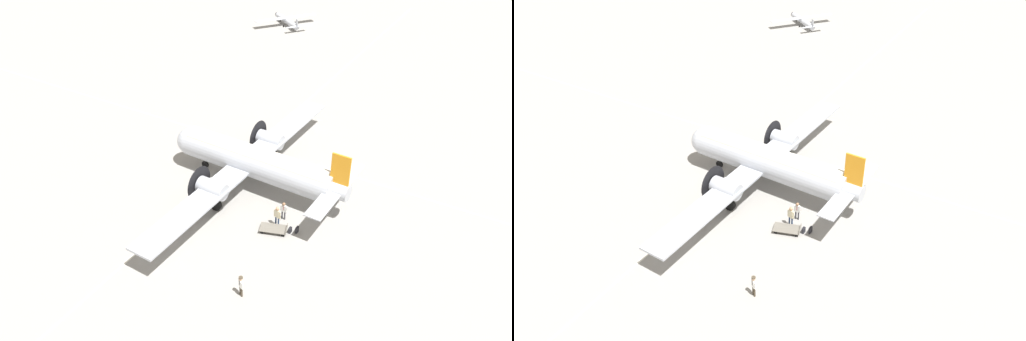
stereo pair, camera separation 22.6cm
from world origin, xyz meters
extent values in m
plane|color=gray|center=(0.00, 0.00, 0.00)|extent=(300.00, 300.00, 0.00)
cube|color=silver|center=(0.00, -3.39, 0.00)|extent=(120.00, 0.16, 0.01)
cube|color=silver|center=(-5.72, 0.00, 0.00)|extent=(0.16, 120.00, 0.01)
cylinder|color=#ADB2BC|center=(0.00, 0.00, 2.38)|extent=(3.02, 14.29, 2.56)
cylinder|color=silver|center=(0.00, 0.00, 3.08)|extent=(2.23, 13.57, 1.79)
sphere|color=#ADB2BC|center=(-0.23, -7.10, 2.38)|extent=(2.43, 2.43, 2.43)
cylinder|color=#ADB2BC|center=(0.23, 7.10, 2.51)|extent=(1.50, 2.82, 1.41)
cube|color=orange|center=(0.25, 7.62, 4.30)|extent=(0.19, 1.56, 2.94)
cube|color=#ADB2BC|center=(0.24, 7.45, 2.64)|extent=(8.61, 1.66, 0.10)
cube|color=#ADB2BC|center=(-0.03, -1.04, 2.06)|extent=(26.85, 3.12, 0.20)
cylinder|color=#ADB2BC|center=(4.51, -1.43, 2.08)|extent=(1.49, 2.47, 1.41)
cylinder|color=black|center=(4.47, -2.76, 2.08)|extent=(2.96, 0.14, 2.96)
sphere|color=black|center=(4.46, -2.88, 2.08)|extent=(0.49, 0.49, 0.49)
cylinder|color=#ADB2BC|center=(-4.59, -1.13, 2.08)|extent=(1.49, 2.47, 1.41)
cylinder|color=black|center=(-4.64, -2.47, 2.08)|extent=(2.96, 0.14, 2.96)
sphere|color=black|center=(-4.64, -2.59, 2.08)|extent=(0.49, 0.49, 0.49)
cylinder|color=#4C4C51|center=(4.52, -1.19, 1.03)|extent=(0.18, 0.18, 0.97)
cylinder|color=black|center=(4.52, -1.19, 0.55)|extent=(0.34, 1.11, 1.10)
cylinder|color=#4C4C51|center=(-4.58, -0.89, 1.03)|extent=(0.18, 0.18, 0.97)
cylinder|color=black|center=(-4.58, -0.89, 0.55)|extent=(0.34, 1.11, 1.10)
cylinder|color=#4C4C51|center=(-0.18, -5.54, 0.79)|extent=(0.14, 0.14, 0.88)
cylinder|color=black|center=(-0.18, -5.54, 0.35)|extent=(0.20, 0.71, 0.70)
cylinder|color=#473D2D|center=(11.35, 5.55, 0.41)|extent=(0.12, 0.12, 0.81)
cylinder|color=#473D2D|center=(11.22, 5.35, 0.41)|extent=(0.12, 0.12, 0.81)
cube|color=white|center=(11.29, 5.45, 1.12)|extent=(0.37, 0.43, 0.61)
sphere|color=tan|center=(11.29, 5.45, 1.56)|extent=(0.27, 0.27, 0.27)
cylinder|color=white|center=(11.42, 5.65, 1.09)|extent=(0.10, 0.10, 0.58)
cylinder|color=white|center=(11.16, 5.24, 1.09)|extent=(0.10, 0.10, 0.58)
cube|color=black|center=(11.37, 5.39, 1.19)|extent=(0.03, 0.05, 0.39)
cylinder|color=#473D2D|center=(11.29, 5.45, 1.68)|extent=(0.39, 0.39, 0.07)
cylinder|color=#2D2D33|center=(2.77, 4.29, 0.40)|extent=(0.12, 0.12, 0.79)
cylinder|color=#2D2D33|center=(2.79, 4.06, 0.40)|extent=(0.12, 0.12, 0.79)
cube|color=white|center=(2.78, 4.17, 1.09)|extent=(0.21, 0.39, 0.59)
sphere|color=#8C6647|center=(2.78, 4.17, 1.52)|extent=(0.26, 0.26, 0.26)
cylinder|color=white|center=(2.76, 4.41, 1.06)|extent=(0.09, 0.09, 0.56)
cylinder|color=white|center=(2.79, 3.94, 1.06)|extent=(0.09, 0.09, 0.56)
cube|color=maroon|center=(2.87, 4.18, 1.16)|extent=(0.01, 0.05, 0.38)
cylinder|color=navy|center=(3.80, 4.26, 0.45)|extent=(0.13, 0.13, 0.90)
cylinder|color=navy|center=(3.75, 4.00, 0.45)|extent=(0.13, 0.13, 0.90)
cube|color=beige|center=(3.78, 4.13, 1.24)|extent=(0.28, 0.46, 0.68)
sphere|color=tan|center=(3.78, 4.13, 1.73)|extent=(0.30, 0.30, 0.30)
cylinder|color=beige|center=(3.82, 4.40, 1.20)|extent=(0.11, 0.11, 0.64)
cylinder|color=beige|center=(3.73, 3.87, 1.20)|extent=(0.11, 0.11, 0.64)
cube|color=#232328|center=(3.97, 5.38, 0.24)|extent=(0.36, 0.18, 0.48)
cube|color=black|center=(3.97, 5.38, 0.51)|extent=(0.13, 0.13, 0.02)
cube|color=#232328|center=(3.67, 5.83, 0.25)|extent=(0.42, 0.16, 0.50)
cube|color=black|center=(3.67, 5.83, 0.53)|extent=(0.15, 0.11, 0.02)
cube|color=#6B665B|center=(4.49, 4.20, 0.30)|extent=(1.75, 2.37, 0.04)
cube|color=#6B665B|center=(4.17, 5.17, 0.54)|extent=(1.09, 0.40, 0.04)
cylinder|color=#6B665B|center=(4.68, 5.34, 0.43)|extent=(0.04, 0.04, 0.22)
cylinder|color=#6B665B|center=(3.66, 5.00, 0.43)|extent=(0.04, 0.04, 0.22)
cylinder|color=black|center=(5.18, 3.58, 0.14)|extent=(0.15, 0.28, 0.28)
cylinder|color=black|center=(4.32, 3.29, 0.14)|extent=(0.15, 0.28, 0.28)
cylinder|color=black|center=(4.67, 5.10, 0.14)|extent=(0.15, 0.28, 0.28)
cylinder|color=black|center=(3.81, 4.82, 0.14)|extent=(0.15, 0.28, 0.28)
cylinder|color=#B7BCC6|center=(-40.57, -17.96, 0.78)|extent=(4.95, 6.16, 0.86)
sphere|color=black|center=(-42.80, -20.91, 0.78)|extent=(0.78, 0.78, 0.78)
cube|color=#B7BCC6|center=(-40.81, -18.28, 1.17)|extent=(9.13, 7.27, 0.08)
cube|color=#B7BCC6|center=(-38.49, -15.20, 1.47)|extent=(0.43, 0.54, 1.12)
cube|color=#B7BCC6|center=(-38.49, -15.20, 0.91)|extent=(3.09, 2.52, 0.04)
cylinder|color=black|center=(-42.09, -19.97, 0.14)|extent=(0.23, 0.27, 0.28)
cylinder|color=#4C4C51|center=(-42.09, -19.97, 0.24)|extent=(0.06, 0.06, 0.21)
cylinder|color=black|center=(-39.71, -18.12, 0.14)|extent=(0.23, 0.27, 0.28)
cylinder|color=#4C4C51|center=(-39.71, -18.12, 0.24)|extent=(0.06, 0.06, 0.21)
cylinder|color=black|center=(-40.96, -17.18, 0.14)|extent=(0.23, 0.27, 0.28)
cylinder|color=#4C4C51|center=(-40.96, -17.18, 0.24)|extent=(0.06, 0.06, 0.21)
camera|label=1|loc=(30.65, 17.93, 25.74)|focal=35.00mm
camera|label=2|loc=(30.54, 18.13, 25.74)|focal=35.00mm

